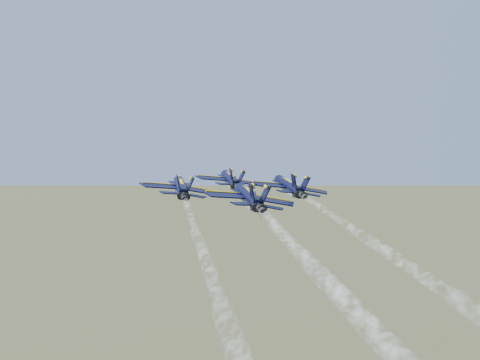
% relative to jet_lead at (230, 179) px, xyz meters
% --- Properties ---
extents(jet_lead, '(13.71, 18.76, 4.39)m').
position_rel_jet_lead_xyz_m(jet_lead, '(0.00, 0.00, 0.00)').
color(jet_lead, black).
extents(jet_left, '(13.71, 18.76, 4.39)m').
position_rel_jet_lead_xyz_m(jet_left, '(-4.80, -15.62, 0.00)').
color(jet_left, black).
extents(jet_right, '(13.71, 18.76, 4.39)m').
position_rel_jet_lead_xyz_m(jet_right, '(13.60, -8.89, 0.00)').
color(jet_right, black).
extents(jet_slot, '(13.71, 18.76, 4.39)m').
position_rel_jet_lead_xyz_m(jet_slot, '(10.02, -24.86, 0.00)').
color(jet_slot, black).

